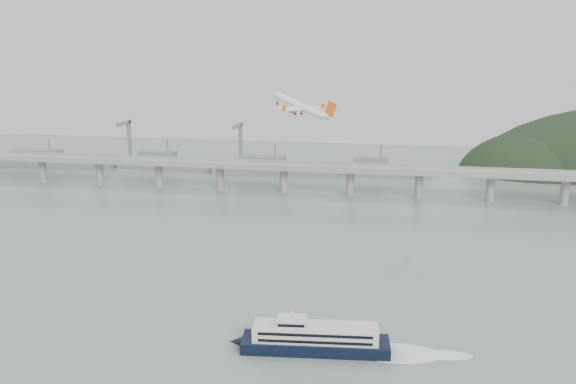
# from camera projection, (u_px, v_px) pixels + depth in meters

# --- Properties ---
(ground) EXTENTS (900.00, 900.00, 0.00)m
(ground) POSITION_uv_depth(u_px,v_px,m) (265.00, 301.00, 266.04)
(ground) COLOR slate
(ground) RESTS_ON ground
(bridge) EXTENTS (800.00, 22.00, 23.90)m
(bridge) POSITION_uv_depth(u_px,v_px,m) (322.00, 171.00, 453.34)
(bridge) COLOR gray
(bridge) RESTS_ON ground
(distant_fleet) EXTENTS (453.00, 60.90, 40.00)m
(distant_fleet) POSITION_uv_depth(u_px,v_px,m) (160.00, 163.00, 545.48)
(distant_fleet) COLOR slate
(distant_fleet) RESTS_ON ground
(ferry) EXTENTS (88.85, 21.40, 16.76)m
(ferry) POSITION_uv_depth(u_px,v_px,m) (315.00, 339.00, 222.03)
(ferry) COLOR black
(ferry) RESTS_ON ground
(airliner) EXTENTS (40.57, 38.28, 16.55)m
(airliner) POSITION_uv_depth(u_px,v_px,m) (301.00, 106.00, 326.83)
(airliner) COLOR white
(airliner) RESTS_ON ground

